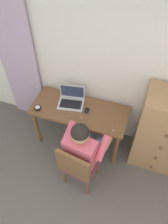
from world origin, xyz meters
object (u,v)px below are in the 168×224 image
object	(u,v)px
laptop	(71,100)
desk_clock	(38,108)
dresser	(163,133)
chair	(78,166)
person_seated	(85,146)
computer_mouse	(87,110)
desk	(79,115)

from	to	relation	value
laptop	desk_clock	distance (m)	0.46
dresser	laptop	size ratio (longest dim) A/B	3.33
laptop	chair	bearing A→B (deg)	-64.49
dresser	desk_clock	xyz separation A→B (m)	(-1.63, -0.21, 0.11)
desk_clock	person_seated	bearing A→B (deg)	-22.00
laptop	computer_mouse	bearing A→B (deg)	-18.91
chair	laptop	xyz separation A→B (m)	(-0.35, 0.74, 0.30)
desk	dresser	distance (m)	1.10
desk	chair	xyz separation A→B (m)	(0.21, -0.65, -0.13)
dresser	computer_mouse	distance (m)	1.01
dresser	person_seated	world-z (taller)	dresser
dresser	person_seated	distance (m)	1.01
chair	desk	bearing A→B (deg)	107.98
dresser	laptop	distance (m)	1.26
dresser	desk_clock	distance (m)	1.65
laptop	dresser	bearing A→B (deg)	-1.83
desk	person_seated	bearing A→B (deg)	-63.33
desk	desk_clock	xyz separation A→B (m)	(-0.53, -0.16, 0.13)
desk_clock	computer_mouse	bearing A→B (deg)	14.91
laptop	desk_clock	xyz separation A→B (m)	(-0.39, -0.25, -0.04)
desk_clock	desk	bearing A→B (deg)	16.95
desk	laptop	bearing A→B (deg)	147.21
laptop	person_seated	bearing A→B (deg)	-56.00
dresser	desk_clock	bearing A→B (deg)	-172.54
desk	laptop	world-z (taller)	laptop
desk	chair	distance (m)	0.70
desk	person_seated	xyz separation A→B (m)	(0.24, -0.47, 0.05)
person_seated	computer_mouse	bearing A→B (deg)	105.42
person_seated	computer_mouse	world-z (taller)	person_seated
person_seated	desk_clock	world-z (taller)	person_seated
computer_mouse	dresser	bearing A→B (deg)	-5.30
dresser	laptop	world-z (taller)	dresser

